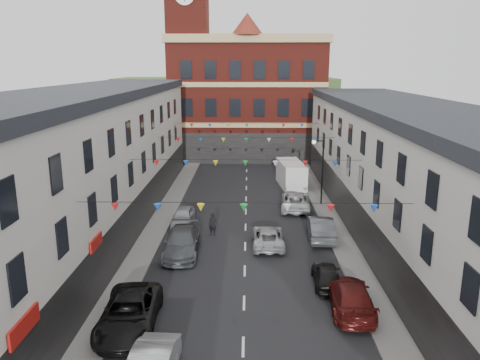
# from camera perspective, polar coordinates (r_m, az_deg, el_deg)

# --- Properties ---
(ground) EXTENTS (160.00, 160.00, 0.00)m
(ground) POSITION_cam_1_polar(r_m,az_deg,el_deg) (29.43, 0.57, -11.03)
(ground) COLOR black
(ground) RESTS_ON ground
(pavement_left) EXTENTS (1.80, 64.00, 0.15)m
(pavement_left) POSITION_cam_1_polar(r_m,az_deg,el_deg) (32.02, -12.00, -9.07)
(pavement_left) COLOR #605E5B
(pavement_left) RESTS_ON ground
(pavement_right) EXTENTS (1.80, 64.00, 0.15)m
(pavement_right) POSITION_cam_1_polar(r_m,az_deg,el_deg) (31.94, 13.25, -9.20)
(pavement_right) COLOR #605E5B
(pavement_right) RESTS_ON ground
(terrace_left) EXTENTS (8.40, 56.00, 10.70)m
(terrace_left) POSITION_cam_1_polar(r_m,az_deg,el_deg) (30.98, -21.73, -0.27)
(terrace_left) COLOR beige
(terrace_left) RESTS_ON ground
(terrace_right) EXTENTS (8.40, 56.00, 9.70)m
(terrace_right) POSITION_cam_1_polar(r_m,az_deg,el_deg) (30.95, 22.99, -1.35)
(terrace_right) COLOR beige
(terrace_right) RESTS_ON ground
(civic_building) EXTENTS (20.60, 13.30, 18.50)m
(civic_building) POSITION_cam_1_polar(r_m,az_deg,el_deg) (64.78, 0.88, 10.12)
(civic_building) COLOR maroon
(civic_building) RESTS_ON ground
(clock_tower) EXTENTS (5.60, 5.60, 30.00)m
(clock_tower) POSITION_cam_1_polar(r_m,az_deg,el_deg) (62.22, -6.31, 16.15)
(clock_tower) COLOR maroon
(clock_tower) RESTS_ON ground
(distant_hill) EXTENTS (40.00, 14.00, 10.00)m
(distant_hill) POSITION_cam_1_polar(r_m,az_deg,el_deg) (89.10, -1.68, 9.12)
(distant_hill) COLOR #375327
(distant_hill) RESTS_ON ground
(street_lamp) EXTENTS (1.10, 0.36, 6.00)m
(street_lamp) POSITION_cam_1_polar(r_m,az_deg,el_deg) (42.05, 9.72, 2.04)
(street_lamp) COLOR black
(street_lamp) RESTS_ON ground
(car_left_c) EXTENTS (2.91, 5.83, 1.58)m
(car_left_c) POSITION_cam_1_polar(r_m,az_deg,el_deg) (23.95, -13.35, -15.51)
(car_left_c) COLOR black
(car_left_c) RESTS_ON ground
(car_left_d) EXTENTS (2.50, 5.65, 1.61)m
(car_left_d) POSITION_cam_1_polar(r_m,az_deg,el_deg) (31.88, -7.12, -7.55)
(car_left_d) COLOR #46494E
(car_left_d) RESTS_ON ground
(car_left_e) EXTENTS (1.72, 3.97, 1.34)m
(car_left_e) POSITION_cam_1_polar(r_m,az_deg,el_deg) (37.56, -6.93, -4.41)
(car_left_e) COLOR #979B9F
(car_left_e) RESTS_ON ground
(car_right_c) EXTENTS (2.39, 5.33, 1.52)m
(car_right_c) POSITION_cam_1_polar(r_m,az_deg,el_deg) (25.53, 13.29, -13.64)
(car_right_c) COLOR #4F110F
(car_right_c) RESTS_ON ground
(car_right_d) EXTENTS (1.66, 3.86, 1.30)m
(car_right_d) POSITION_cam_1_polar(r_m,az_deg,el_deg) (27.83, 10.55, -11.34)
(car_right_d) COLOR black
(car_right_d) RESTS_ON ground
(car_right_e) EXTENTS (1.95, 5.00, 1.62)m
(car_right_e) POSITION_cam_1_polar(r_m,az_deg,el_deg) (34.80, 9.80, -5.77)
(car_right_e) COLOR #45484C
(car_right_e) RESTS_ON ground
(car_right_f) EXTENTS (2.91, 5.51, 1.48)m
(car_right_f) POSITION_cam_1_polar(r_m,az_deg,el_deg) (41.38, 6.78, -2.58)
(car_right_f) COLOR #BBBFC0
(car_right_f) RESTS_ON ground
(moving_car) EXTENTS (2.18, 4.72, 1.31)m
(moving_car) POSITION_cam_1_polar(r_m,az_deg,el_deg) (33.10, 3.43, -6.92)
(moving_car) COLOR #A5A8AC
(moving_car) RESTS_ON ground
(white_van) EXTENTS (2.85, 5.98, 2.55)m
(white_van) POSITION_cam_1_polar(r_m,az_deg,el_deg) (49.08, 6.24, 0.71)
(white_van) COLOR white
(white_van) RESTS_ON ground
(pedestrian) EXTENTS (0.74, 0.61, 1.74)m
(pedestrian) POSITION_cam_1_polar(r_m,az_deg,el_deg) (34.93, -3.35, -5.41)
(pedestrian) COLOR black
(pedestrian) RESTS_ON ground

